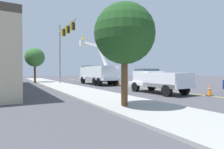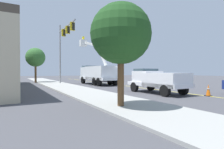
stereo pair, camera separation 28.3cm
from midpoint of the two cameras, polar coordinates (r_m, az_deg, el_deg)
ground at (r=23.94m, az=3.22°, el=-3.40°), size 120.00×120.00×0.00m
sidewalk_far_side at (r=20.99m, az=-13.77°, el=-3.87°), size 60.03×10.20×0.12m
lane_centre_stripe at (r=23.94m, az=3.22°, el=-3.39°), size 49.71×5.68×0.01m
utility_bucket_truck at (r=25.56m, az=-4.37°, el=0.48°), size 8.43×3.93×6.75m
service_pickup_truck at (r=15.57m, az=14.51°, el=-1.63°), size 5.80×2.71×2.06m
passing_minivan at (r=34.65m, az=-2.74°, el=-0.45°), size 4.98×2.42×1.69m
traffic_cone_leading at (r=15.24m, az=28.45°, el=-4.34°), size 0.40×0.40×0.88m
traffic_cone_mid_front at (r=19.19m, az=13.22°, el=-3.27°), size 0.40×0.40×0.83m
traffic_cone_mid_rear at (r=24.04m, az=2.40°, el=-2.38°), size 0.40×0.40×0.85m
traffic_cone_trailing at (r=30.23m, az=-4.61°, el=-1.74°), size 0.40×0.40×0.81m
traffic_signal_mast at (r=26.23m, az=-14.51°, el=10.22°), size 7.32×1.08×8.71m
street_tree_left at (r=9.11m, az=3.68°, el=12.54°), size 2.99×2.99×5.16m
street_tree_right at (r=31.99m, az=-22.65°, el=4.96°), size 3.05×3.05×5.65m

